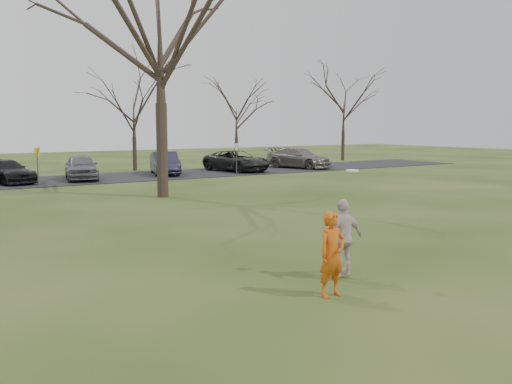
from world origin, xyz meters
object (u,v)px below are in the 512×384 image
Objects in this scene: car_5 at (165,163)px; car_3 at (6,172)px; player_defender at (332,254)px; big_tree at (160,39)px; catching_play at (343,237)px; car_7 at (299,158)px; car_6 at (237,161)px; car_4 at (81,167)px.

car_3 is at bearing -162.06° from car_5.
big_tree reaches higher than player_defender.
catching_play is 0.16× the size of big_tree.
car_5 is 10.58m from car_7.
catching_play reaches higher than player_defender.
catching_play is (3.13, -24.33, 0.21)m from car_3.
car_5 is 12.70m from big_tree.
car_3 is at bearing 168.47° from car_6.
car_5 is at bearing 66.40° from big_tree.
big_tree is (3.01, 15.27, 6.18)m from player_defender.
car_3 is 9.58m from car_5.
car_3 is 0.86× the size of car_6.
car_4 is at bearing -158.51° from car_5.
catching_play is 15.83m from big_tree.
car_7 is at bearing -18.99° from car_3.
car_3 is 0.85× the size of car_7.
player_defender is 0.32× the size of car_6.
car_5 reaches higher than car_3.
big_tree is (2.01, 14.46, 6.11)m from catching_play.
catching_play is at bearing -97.91° from big_tree.
car_5 is at bearing 71.21° from player_defender.
car_7 reaches higher than car_4.
car_4 reaches higher than car_6.
car_4 is (4.07, -0.22, 0.10)m from car_3.
car_6 is (12.69, 25.13, -0.06)m from player_defender.
car_7 reaches higher than car_5.
car_7 is (5.33, -0.12, 0.04)m from car_6.
player_defender is 0.37× the size of car_3.
car_7 is at bearing 32.96° from big_tree.
car_4 is 0.84× the size of car_7.
player_defender is 0.37× the size of car_5.
car_7 is 18.93m from big_tree.
catching_play reaches higher than car_4.
player_defender is at bearing -141.08° from catching_play.
player_defender reaches higher than car_3.
car_6 is at bearing 45.53° from big_tree.
big_tree is (-4.44, -10.15, 6.22)m from car_5.
catching_play reaches higher than car_5.
car_7 reaches higher than car_6.
player_defender reaches higher than car_7.
catching_play is (-11.69, -24.32, 0.13)m from car_6.
car_5 is 0.86× the size of car_7.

